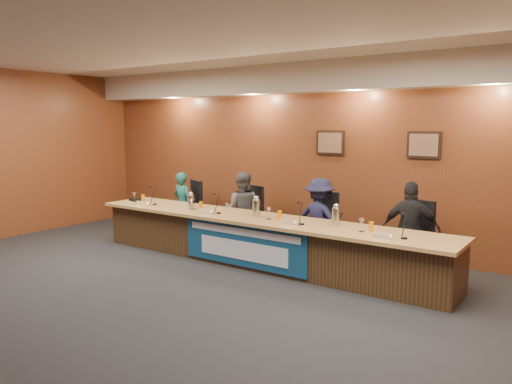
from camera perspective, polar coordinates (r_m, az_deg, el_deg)
floor at (r=6.18m, az=-12.95°, el=-12.99°), size 10.00×10.00×0.00m
ceiling at (r=5.87m, az=-13.94°, el=17.66°), size 10.00×8.00×0.04m
wall_back at (r=8.95m, az=6.27°, el=4.09°), size 10.00×0.04×3.20m
soffit at (r=8.75m, az=5.59°, el=12.86°), size 10.00×0.50×0.50m
dais_body at (r=7.79m, az=0.34°, el=-5.72°), size 6.00×0.80×0.70m
dais_top at (r=7.67m, az=0.13°, el=-3.07°), size 6.10×0.95×0.05m
banner at (r=7.46m, az=-1.51°, el=-6.10°), size 2.20×0.02×0.65m
banner_text_upper at (r=7.40m, az=-1.57°, el=-4.62°), size 2.00×0.01×0.10m
banner_text_lower at (r=7.47m, az=-1.57°, el=-6.72°), size 1.60×0.01×0.28m
wall_photo_left at (r=8.72m, az=8.50°, el=5.60°), size 0.52×0.04×0.42m
wall_photo_right at (r=8.12m, az=18.64°, el=5.12°), size 0.52×0.04×0.42m
panelist_a at (r=9.71m, az=-8.36°, el=-1.43°), size 0.48×0.33×1.26m
panelist_b at (r=8.78m, az=-1.57°, el=-2.04°), size 0.79×0.71×1.34m
panelist_c at (r=7.97m, az=7.27°, el=-3.17°), size 0.89×0.55×1.33m
panelist_d at (r=7.40m, az=17.26°, el=-4.13°), size 0.86×0.53×1.37m
office_chair_a at (r=9.81m, az=-7.94°, el=-2.21°), size 0.62×0.62×0.08m
office_chair_b at (r=8.89m, az=-1.17°, el=-3.17°), size 0.59×0.59×0.08m
office_chair_c at (r=8.09m, az=7.59°, el=-4.34°), size 0.58×0.58×0.08m
office_chair_d at (r=7.54m, az=17.44°, el=-5.53°), size 0.56×0.56×0.08m
nameplate_a at (r=8.98m, az=-12.92°, el=-1.22°), size 0.24×0.08×0.10m
microphone_a at (r=9.00m, az=-11.50°, el=-1.38°), size 0.07×0.07×0.02m
juice_glass_a at (r=9.30m, az=-12.79°, el=-0.72°), size 0.06×0.06×0.15m
water_glass_a at (r=9.40m, az=-13.71°, el=-0.57°), size 0.08×0.08×0.18m
nameplate_b at (r=8.00m, az=-5.94°, el=-2.15°), size 0.24×0.08×0.10m
microphone_b at (r=7.98m, az=-4.31°, el=-2.41°), size 0.07×0.07×0.02m
juice_glass_b at (r=8.28m, az=-6.32°, el=-1.61°), size 0.06×0.06×0.15m
water_glass_b at (r=8.39m, az=-7.37°, el=-1.40°), size 0.08×0.08×0.18m
nameplate_c at (r=7.12m, az=3.54°, el=-3.37°), size 0.24×0.08×0.10m
microphone_c at (r=7.12m, az=5.25°, el=-3.67°), size 0.07×0.07×0.02m
juice_glass_c at (r=7.40m, az=2.71°, el=-2.69°), size 0.06×0.06×0.15m
water_glass_c at (r=7.48m, az=1.49°, el=-2.45°), size 0.08×0.08×0.18m
nameplate_d at (r=6.43m, az=14.06°, el=-4.80°), size 0.24×0.08×0.10m
microphone_d at (r=6.49m, az=16.63°, el=-5.09°), size 0.07×0.07×0.02m
juice_glass_d at (r=6.73m, az=13.03°, el=-3.95°), size 0.06×0.06×0.15m
water_glass_d at (r=6.77m, az=11.97°, el=-3.72°), size 0.08×0.08×0.18m
carafe_left at (r=8.50m, az=-7.43°, el=-1.12°), size 0.11×0.11×0.23m
carafe_mid at (r=7.68m, az=0.05°, el=-1.87°), size 0.12×0.12×0.26m
carafe_right at (r=7.09m, az=9.13°, el=-2.82°), size 0.12×0.12×0.26m
speakerphone at (r=9.53m, az=-13.43°, el=-0.85°), size 0.32×0.32×0.05m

